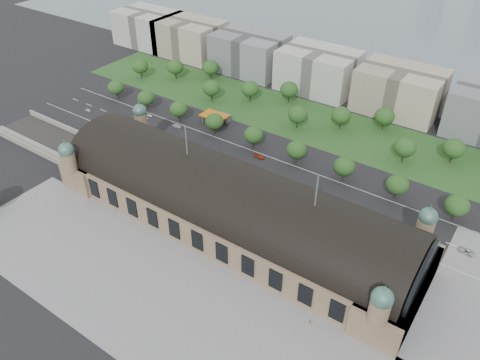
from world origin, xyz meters
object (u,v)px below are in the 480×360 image
Objects in this scene: parked_car_1 at (176,155)px; parked_car_5 at (207,168)px; traffic_car_3 at (260,157)px; traffic_car_6 at (466,251)px; traffic_car_4 at (271,176)px; parked_car_3 at (149,150)px; parked_car_6 at (226,181)px; pedestrian_0 at (310,323)px; petrol_station at (220,117)px; parked_car_0 at (135,144)px; traffic_car_1 at (177,126)px; bus_mid at (308,204)px; bus_east at (289,189)px; traffic_car_0 at (88,110)px; parked_car_2 at (181,161)px; parked_car_4 at (156,153)px; bus_west at (241,170)px.

parked_car_5 is at bearing 64.15° from parked_car_1.
traffic_car_3 is 0.95× the size of traffic_car_6.
traffic_car_4 is 62.88m from parked_car_3.
pedestrian_0 reaches higher than parked_car_6.
traffic_car_3 is at bearing -26.00° from petrol_station.
traffic_car_4 is at bearing 82.07° from parked_car_0.
traffic_car_1 is at bearing 148.36° from parked_car_0.
traffic_car_6 is 1.31× the size of parked_car_6.
bus_mid reaches higher than parked_car_0.
traffic_car_6 is at bearing 53.42° from pedestrian_0.
traffic_car_6 is 61.19m from bus_mid.
traffic_car_6 reaches higher than parked_car_3.
traffic_car_6 is 72.16m from bus_east.
traffic_car_0 is at bearing -124.02° from parked_car_0.
parked_car_5 is at bearing -60.68° from petrol_station.
pedestrian_0 is (93.74, -47.25, 0.08)m from parked_car_2.
parked_car_6 is at bearing 70.20° from parked_car_0.
parked_car_3 is 1.04× the size of parked_car_4.
parked_car_6 is (13.28, -3.27, -0.15)m from parked_car_5.
traffic_car_6 is at bearing -81.85° from bus_mid.
parked_car_3 is at bearing 85.30° from traffic_car_0.
bus_mid is (94.57, 6.00, 0.76)m from parked_car_0.
bus_mid is (89.43, -20.17, 0.75)m from traffic_car_1.
traffic_car_6 is at bearing 69.37° from parked_car_6.
parked_car_2 is at bearing 113.28° from bus_west.
traffic_car_1 is 56.85m from parked_car_6.
parked_car_6 is 0.40× the size of bus_west.
traffic_car_0 is 0.84× the size of parked_car_0.
parked_car_1 is 0.48× the size of bus_west.
traffic_car_0 is at bearing -139.44° from parked_car_4.
bus_east reaches higher than traffic_car_4.
parked_car_2 is at bearing 129.01° from traffic_car_3.
parked_car_5 is at bearing 120.23° from bus_west.
parked_car_3 is at bearing 107.66° from bus_west.
bus_east is (12.52, -5.47, 1.14)m from traffic_car_4.
parked_car_0 is at bearing -80.66° from traffic_car_4.
parked_car_3 is at bearing -100.02° from parked_car_1.
pedestrian_0 is (113.00, -45.83, 0.12)m from parked_car_3.
traffic_car_3 is at bearing 90.33° from parked_car_3.
petrol_station is at bearing 52.89° from bus_west.
parked_car_2 is (-126.08, -14.23, -0.00)m from traffic_car_6.
parked_car_2 reaches higher than parked_car_1.
traffic_car_6 is (203.30, 4.07, 0.13)m from traffic_car_0.
parked_car_3 is 0.34× the size of bus_east.
pedestrian_0 is at bearing -139.36° from traffic_car_3.
parked_car_2 is at bearing -120.68° from parked_car_6.
traffic_car_3 is at bearing 123.34° from pedestrian_0.
traffic_car_6 is at bearing -101.10° from traffic_car_1.
traffic_car_1 reaches higher than traffic_car_0.
petrol_station is at bearing 135.09° from parked_car_0.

